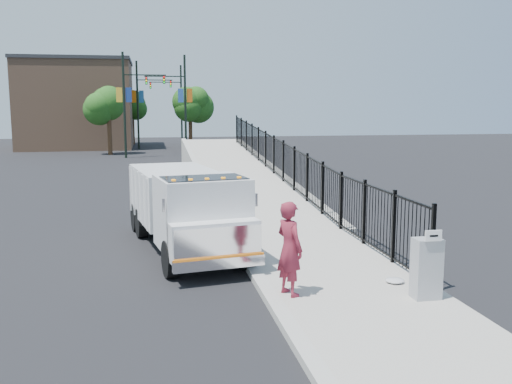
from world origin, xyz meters
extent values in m
plane|color=black|center=(0.00, 0.00, 0.00)|extent=(120.00, 120.00, 0.00)
cube|color=#9E998E|center=(1.93, -2.00, 0.06)|extent=(3.55, 12.00, 0.12)
cube|color=#ADAAA3|center=(0.00, -2.00, 0.08)|extent=(0.30, 12.00, 0.16)
cube|color=#9E998E|center=(2.12, 16.00, 0.00)|extent=(3.95, 24.06, 3.19)
cube|color=black|center=(3.55, 12.00, 0.90)|extent=(0.10, 28.00, 1.80)
cube|color=black|center=(-1.49, 2.94, 0.49)|extent=(1.88, 6.15, 0.20)
cube|color=white|center=(-1.16, 0.90, 1.39)|extent=(2.40, 2.29, 1.79)
cube|color=white|center=(-0.97, -0.20, 0.94)|extent=(2.18, 0.96, 0.90)
cube|color=silver|center=(-0.92, -0.53, 0.94)|extent=(2.04, 0.41, 0.76)
cube|color=silver|center=(-0.91, -0.60, 0.49)|extent=(2.15, 0.51, 0.25)
cube|color=orange|center=(-0.91, -0.60, 0.63)|extent=(2.13, 0.40, 0.05)
cube|color=black|center=(-1.12, 0.68, 1.93)|extent=(2.13, 1.47, 0.76)
cube|color=white|center=(-1.68, 4.09, 1.39)|extent=(2.74, 4.06, 1.52)
cube|color=silver|center=(-2.11, -0.16, 1.79)|extent=(0.06, 0.06, 0.31)
cube|color=silver|center=(0.10, 0.20, 1.79)|extent=(0.06, 0.06, 0.31)
cube|color=orange|center=(-1.86, 0.24, 2.30)|extent=(0.10, 0.09, 0.05)
cube|color=orange|center=(-1.46, 0.31, 2.30)|extent=(0.10, 0.09, 0.05)
cube|color=orange|center=(-1.07, 0.37, 2.30)|extent=(0.10, 0.09, 0.05)
cube|color=orange|center=(-0.67, 0.44, 2.30)|extent=(0.10, 0.09, 0.05)
cube|color=orange|center=(-0.27, 0.51, 2.30)|extent=(0.10, 0.09, 0.05)
cylinder|color=black|center=(-1.98, 0.13, 0.45)|extent=(0.43, 0.93, 0.90)
cylinder|color=black|center=(-0.12, 0.44, 0.45)|extent=(0.43, 0.93, 0.90)
cylinder|color=black|center=(-2.70, 4.46, 0.45)|extent=(0.43, 0.93, 0.90)
cylinder|color=black|center=(-0.84, 4.77, 0.45)|extent=(0.43, 0.93, 0.90)
cylinder|color=black|center=(-2.86, 5.43, 0.45)|extent=(0.43, 0.93, 0.90)
cylinder|color=black|center=(-1.00, 5.74, 0.45)|extent=(0.43, 0.93, 0.90)
imported|color=maroon|center=(0.40, -1.91, 1.11)|extent=(0.72, 0.85, 1.98)
cube|color=gray|center=(3.10, -2.64, 0.75)|extent=(0.55, 0.40, 1.25)
cube|color=white|center=(3.10, -2.86, 1.48)|extent=(0.35, 0.04, 0.22)
ellipsoid|color=silver|center=(2.91, -1.57, 0.17)|extent=(0.42, 0.42, 0.10)
cylinder|color=black|center=(-4.20, 31.90, 4.00)|extent=(0.18, 0.18, 8.00)
cube|color=black|center=(-2.60, 31.90, 6.30)|extent=(3.20, 0.08, 0.08)
cube|color=black|center=(-1.16, 31.90, 5.95)|extent=(0.18, 0.22, 0.60)
cube|color=navy|center=(-3.85, 31.90, 4.80)|extent=(0.45, 0.04, 1.10)
cube|color=gold|center=(-4.55, 31.90, 4.80)|extent=(0.45, 0.04, 1.10)
cylinder|color=black|center=(0.54, 33.76, 4.00)|extent=(0.18, 0.18, 8.00)
cube|color=black|center=(-1.06, 33.76, 6.30)|extent=(3.20, 0.08, 0.08)
cube|color=black|center=(-2.50, 33.76, 5.95)|extent=(0.18, 0.22, 0.60)
cube|color=#C65D12|center=(0.89, 33.76, 4.80)|extent=(0.45, 0.04, 1.10)
cube|color=#28529D|center=(0.19, 33.76, 4.80)|extent=(0.45, 0.04, 1.10)
cylinder|color=black|center=(-3.36, 40.86, 4.00)|extent=(0.18, 0.18, 8.00)
cube|color=black|center=(-1.76, 40.86, 6.30)|extent=(3.20, 0.08, 0.08)
cube|color=black|center=(-0.32, 40.86, 5.95)|extent=(0.18, 0.22, 0.60)
cube|color=#245D95|center=(-3.01, 40.86, 4.80)|extent=(0.45, 0.04, 1.10)
cube|color=#DA630B|center=(-3.71, 40.86, 4.80)|extent=(0.45, 0.04, 1.10)
cylinder|color=black|center=(0.90, 45.81, 4.00)|extent=(0.18, 0.18, 8.00)
cube|color=black|center=(-0.70, 45.81, 6.30)|extent=(3.20, 0.08, 0.08)
cube|color=black|center=(-2.14, 45.81, 5.95)|extent=(0.18, 0.22, 0.60)
cube|color=orange|center=(1.25, 45.81, 4.80)|extent=(0.45, 0.04, 1.10)
cube|color=#111095|center=(0.55, 45.81, 4.80)|extent=(0.45, 0.04, 1.10)
cylinder|color=#382314|center=(-5.57, 35.02, 1.60)|extent=(0.36, 0.36, 3.20)
sphere|color=#194714|center=(-5.57, 35.02, 4.00)|extent=(2.83, 2.83, 2.83)
cylinder|color=#382314|center=(1.40, 40.43, 1.60)|extent=(0.36, 0.36, 3.20)
sphere|color=#194714|center=(1.40, 40.43, 4.00)|extent=(2.72, 2.72, 2.72)
cylinder|color=#382314|center=(-4.04, 47.37, 1.60)|extent=(0.36, 0.36, 3.20)
sphere|color=#194714|center=(-4.04, 47.37, 4.00)|extent=(2.68, 2.68, 2.68)
cube|color=#8C664C|center=(-9.00, 44.00, 4.00)|extent=(10.00, 10.00, 8.00)
camera|label=1|loc=(-2.39, -13.05, 4.05)|focal=40.00mm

